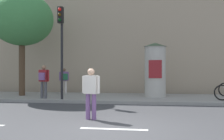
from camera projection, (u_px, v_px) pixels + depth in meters
ground_plane at (114, 129)px, 7.21m from camera, size 80.00×80.00×0.00m
sidewalk_curb at (133, 98)px, 14.14m from camera, size 36.00×4.00×0.15m
lane_markings at (114, 129)px, 7.21m from camera, size 25.80×0.16×0.01m
building_backdrop at (138, 25)px, 19.06m from camera, size 36.00×5.00×9.22m
traffic_light at (61, 37)px, 12.86m from camera, size 0.24×0.45×4.32m
poster_column at (155, 69)px, 14.16m from camera, size 1.19×1.19×2.78m
street_tree at (22, 20)px, 14.77m from camera, size 3.36×3.36×5.54m
pedestrian_tallest at (91, 90)px, 8.58m from camera, size 0.58×0.31×1.60m
pedestrian_in_light_jacket at (64, 79)px, 15.92m from camera, size 0.51×0.51×1.47m
pedestrian_in_dark_shirt at (44, 79)px, 13.31m from camera, size 0.57×0.42×1.62m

